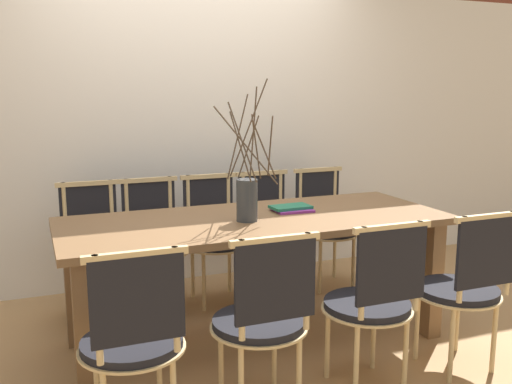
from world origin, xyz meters
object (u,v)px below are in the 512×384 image
Objects in this scene: chair_far_center at (215,234)px; vase_centerpiece at (247,196)px; dining_table at (256,235)px; chair_near_center at (373,299)px; book_stack at (291,208)px.

vase_centerpiece reaches higher than chair_far_center.
chair_far_center reaches higher than dining_table.
chair_near_center and chair_far_center have the same top height.
chair_far_center is 0.92m from vase_centerpiece.
chair_far_center is 1.12× the size of vase_centerpiece.
vase_centerpiece is (-0.06, -0.82, 0.42)m from chair_far_center.
chair_far_center is 3.59× the size of book_stack.
dining_table is at bearing -161.39° from book_stack.
chair_near_center is at bearing -59.66° from vase_centerpiece.
chair_near_center is (0.32, -0.75, -0.17)m from dining_table.
book_stack is (0.35, 0.16, -0.13)m from vase_centerpiece.
chair_near_center is at bearing 102.71° from chair_far_center.
vase_centerpiece is 3.19× the size of book_stack.
book_stack is (0.27, 0.09, 0.12)m from dining_table.
chair_near_center is 0.89m from book_stack.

